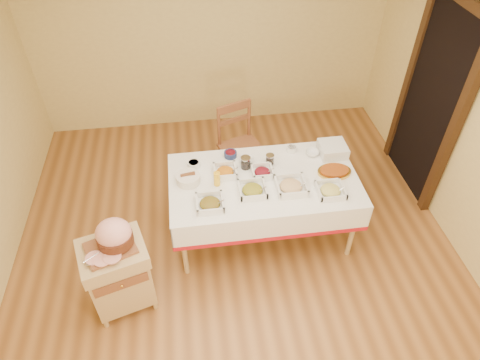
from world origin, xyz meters
The scene contains 23 objects.
room_shell centered at (0.00, 0.00, 1.30)m, with size 5.00×5.00×5.00m.
doorway centered at (2.20, 0.90, 1.11)m, with size 0.09×1.10×2.20m.
dining_table centered at (0.30, 0.30, 0.60)m, with size 1.82×1.02×0.76m.
butcher_cart centered at (-1.09, -0.36, 0.43)m, with size 0.64×0.58×0.76m.
dining_chair centered at (0.19, 1.16, 0.51)m, with size 0.57×0.56×1.00m.
ham_on_board centered at (-1.05, -0.33, 0.88)m, with size 0.41×0.39×0.27m.
serving_dish_a centered at (-0.24, 0.01, 0.79)m, with size 0.25×0.25×0.11m.
serving_dish_b centered at (0.16, 0.13, 0.79)m, with size 0.25×0.25×0.10m.
serving_dish_c centered at (0.52, 0.13, 0.80)m, with size 0.28×0.28×0.11m.
serving_dish_d centered at (0.88, 0.03, 0.79)m, with size 0.25×0.25×0.09m.
serving_dish_e centered at (-0.06, 0.43, 0.79)m, with size 0.23×0.22×0.11m.
serving_dish_f centered at (0.30, 0.37, 0.79)m, with size 0.21×0.20×0.10m.
small_bowl_left centered at (-0.35, 0.58, 0.79)m, with size 0.13×0.13×0.06m.
small_bowl_mid centered at (0.02, 0.69, 0.79)m, with size 0.13×0.13×0.06m.
small_bowl_right centered at (0.66, 0.69, 0.79)m, with size 0.11×0.11×0.05m.
bowl_white_imported centered at (0.17, 0.58, 0.78)m, with size 0.15×0.15×0.04m, color silver.
bowl_small_imported centered at (0.86, 0.60, 0.78)m, with size 0.14×0.14×0.04m, color silver.
preserve_jar_left centered at (0.15, 0.49, 0.82)m, with size 0.10×0.10×0.13m.
preserve_jar_right centered at (0.40, 0.52, 0.81)m, with size 0.09×0.09×0.11m.
mustard_bottle centered at (-0.15, 0.28, 0.84)m, with size 0.06×0.06×0.19m.
bread_basket centered at (-0.42, 0.36, 0.80)m, with size 0.23×0.23×0.10m.
plate_stack centered at (1.06, 0.59, 0.82)m, with size 0.27×0.27×0.11m.
brass_platter centered at (1.00, 0.29, 0.78)m, with size 0.33×0.24×0.04m.
Camera 1 is at (-0.35, -2.68, 3.52)m, focal length 32.00 mm.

